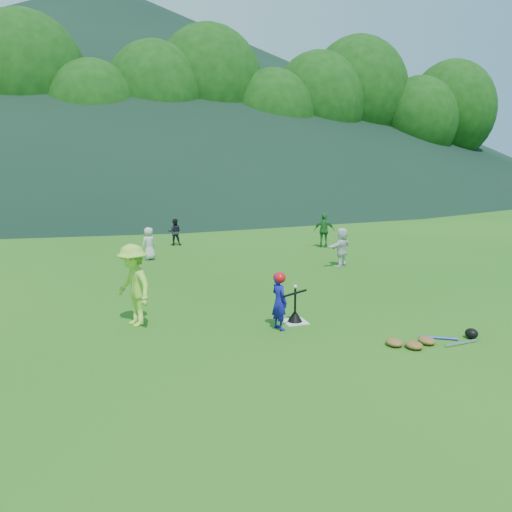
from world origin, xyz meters
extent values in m
plane|color=#1D5D15|center=(0.00, 0.00, 0.00)|extent=(120.00, 120.00, 0.00)
cube|color=silver|center=(0.00, 0.00, 0.01)|extent=(0.45, 0.45, 0.02)
sphere|color=white|center=(0.00, 0.00, 0.74)|extent=(0.08, 0.08, 0.08)
imported|color=#171699|center=(-0.45, -0.29, 0.55)|extent=(0.35, 0.45, 1.10)
imported|color=#9EDB40|center=(-3.06, 0.84, 0.81)|extent=(0.97, 1.20, 1.62)
imported|color=silver|center=(-2.05, 7.44, 0.53)|extent=(0.62, 0.56, 1.07)
imported|color=black|center=(-0.80, 10.02, 0.51)|extent=(0.57, 0.49, 1.03)
imported|color=#21702A|center=(4.41, 7.78, 0.64)|extent=(0.81, 0.60, 1.28)
imported|color=white|center=(3.44, 4.58, 0.59)|extent=(1.12, 0.88, 1.19)
cone|color=black|center=(0.00, 0.00, 0.11)|extent=(0.30, 0.30, 0.18)
cylinder|color=black|center=(0.00, 0.00, 0.45)|extent=(0.04, 0.04, 0.50)
ellipsoid|color=red|center=(-0.45, -0.29, 1.02)|extent=(0.24, 0.26, 0.22)
cylinder|color=black|center=(-0.15, -0.33, 0.70)|extent=(0.59, 0.28, 0.07)
ellipsoid|color=olive|center=(1.41, -1.96, 0.06)|extent=(0.28, 0.34, 0.13)
ellipsoid|color=olive|center=(1.76, -1.84, 0.06)|extent=(0.28, 0.34, 0.13)
ellipsoid|color=olive|center=(1.16, -1.74, 0.06)|extent=(0.28, 0.34, 0.13)
cylinder|color=silver|center=(2.31, -2.06, 0.03)|extent=(0.72, 0.13, 0.06)
cylinder|color=#263FA5|center=(2.11, -1.71, 0.03)|extent=(0.61, 0.40, 0.05)
ellipsoid|color=black|center=(2.71, -1.86, 0.09)|extent=(0.22, 0.24, 0.19)
cube|color=gray|center=(0.00, 28.00, 0.60)|extent=(70.00, 0.03, 1.20)
cube|color=yellow|center=(0.00, 28.00, 1.24)|extent=(70.00, 0.08, 0.08)
cylinder|color=gray|center=(0.00, 28.00, 0.60)|extent=(0.07, 0.07, 1.30)
cylinder|color=#382314|center=(-8.00, 35.00, 2.19)|extent=(0.56, 0.56, 4.38)
ellipsoid|color=#164711|center=(-8.00, 35.00, 9.12)|extent=(9.50, 9.50, 10.92)
cylinder|color=#382314|center=(-3.20, 32.00, 1.61)|extent=(0.56, 0.56, 3.22)
ellipsoid|color=#164711|center=(-3.20, 32.00, 6.72)|extent=(6.99, 6.99, 8.04)
cylinder|color=#382314|center=(1.60, 33.50, 1.91)|extent=(0.56, 0.56, 3.81)
ellipsoid|color=#164711|center=(1.60, 33.50, 7.96)|extent=(8.28, 8.28, 9.53)
cylinder|color=#382314|center=(6.40, 35.00, 2.20)|extent=(0.56, 0.56, 4.41)
ellipsoid|color=#164711|center=(6.40, 35.00, 9.20)|extent=(9.58, 9.58, 11.01)
cylinder|color=#382314|center=(11.20, 32.00, 1.63)|extent=(0.56, 0.56, 3.25)
ellipsoid|color=#164711|center=(11.20, 32.00, 6.79)|extent=(7.07, 7.07, 8.13)
cylinder|color=#382314|center=(16.00, 33.50, 1.92)|extent=(0.56, 0.56, 3.85)
ellipsoid|color=#164711|center=(16.00, 33.50, 8.03)|extent=(8.36, 8.36, 9.61)
cylinder|color=#382314|center=(20.80, 35.00, 2.22)|extent=(0.56, 0.56, 4.44)
ellipsoid|color=#164711|center=(20.80, 35.00, 9.27)|extent=(9.65, 9.65, 11.10)
cylinder|color=#382314|center=(25.60, 32.00, 1.64)|extent=(0.56, 0.56, 3.29)
ellipsoid|color=#164711|center=(25.60, 32.00, 6.86)|extent=(7.14, 7.14, 8.22)
cylinder|color=#382314|center=(30.40, 33.50, 1.94)|extent=(0.56, 0.56, 3.88)
ellipsoid|color=#164711|center=(30.40, 33.50, 8.10)|extent=(8.44, 8.44, 9.70)
cone|color=black|center=(0.00, 83.00, 16.00)|extent=(140.00, 140.00, 32.00)
camera|label=1|loc=(-3.74, -8.86, 3.20)|focal=35.00mm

